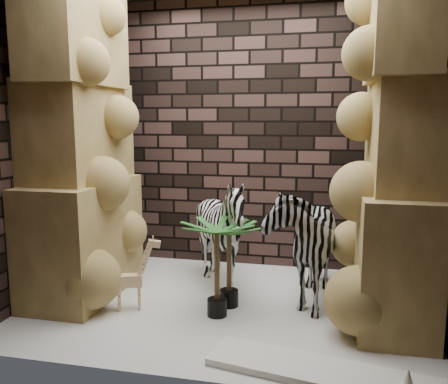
% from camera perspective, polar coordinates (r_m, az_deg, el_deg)
% --- Properties ---
extents(floor, '(3.50, 3.50, 0.00)m').
position_cam_1_polar(floor, '(4.34, 0.15, -13.75)').
color(floor, silver).
rests_on(floor, ground).
extents(wall_back, '(3.50, 0.00, 3.50)m').
position_cam_1_polar(wall_back, '(5.24, 3.10, 7.00)').
color(wall_back, black).
rests_on(wall_back, ground).
extents(wall_front, '(3.50, 0.00, 3.50)m').
position_cam_1_polar(wall_front, '(2.80, -5.31, 5.34)').
color(wall_front, black).
rests_on(wall_front, ground).
extents(wall_left, '(0.00, 3.00, 3.00)m').
position_cam_1_polar(wall_left, '(4.71, -21.28, 6.20)').
color(wall_left, black).
rests_on(wall_left, ground).
extents(wall_right, '(0.00, 3.00, 3.00)m').
position_cam_1_polar(wall_right, '(4.02, 25.46, 5.58)').
color(wall_right, black).
rests_on(wall_right, ground).
extents(rock_pillar_left, '(0.68, 1.30, 3.00)m').
position_cam_1_polar(rock_pillar_left, '(4.52, -17.56, 6.30)').
color(rock_pillar_left, tan).
rests_on(rock_pillar_left, floor).
extents(rock_pillar_right, '(0.58, 1.25, 3.00)m').
position_cam_1_polar(rock_pillar_right, '(3.96, 20.78, 5.83)').
color(rock_pillar_right, tan).
rests_on(rock_pillar_right, floor).
extents(zebra_right, '(0.64, 1.12, 1.30)m').
position_cam_1_polar(zebra_right, '(4.35, 9.76, -4.85)').
color(zebra_right, white).
rests_on(zebra_right, floor).
extents(zebra_left, '(1.16, 1.32, 1.03)m').
position_cam_1_polar(zebra_left, '(4.57, -0.32, -5.80)').
color(zebra_left, white).
rests_on(zebra_left, floor).
extents(giraffe_toy, '(0.37, 0.23, 0.68)m').
position_cam_1_polar(giraffe_toy, '(4.21, -11.71, -9.74)').
color(giraffe_toy, beige).
rests_on(giraffe_toy, floor).
extents(palm_front, '(0.36, 0.36, 0.77)m').
position_cam_1_polar(palm_front, '(4.19, 0.63, -8.99)').
color(palm_front, '#134814').
rests_on(palm_front, floor).
extents(palm_back, '(0.36, 0.36, 0.84)m').
position_cam_1_polar(palm_back, '(3.98, -0.87, -9.46)').
color(palm_back, '#134814').
rests_on(palm_back, floor).
extents(surfboard, '(1.57, 0.65, 0.05)m').
position_cam_1_polar(surfboard, '(3.33, 11.86, -20.92)').
color(surfboard, white).
rests_on(surfboard, floor).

